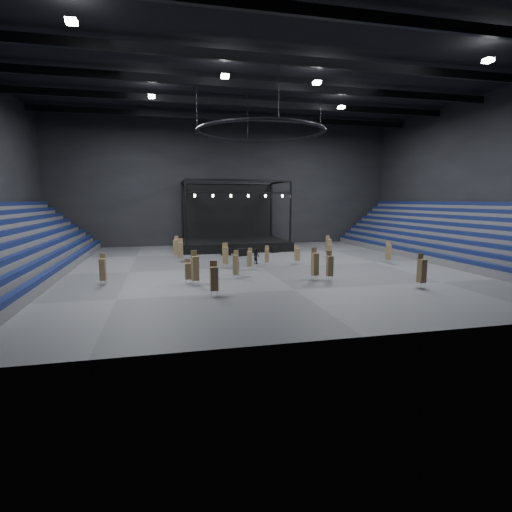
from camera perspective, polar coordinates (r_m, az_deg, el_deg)
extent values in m
plane|color=#4B4B4D|center=(39.61, 0.66, -1.57)|extent=(50.00, 50.00, 0.00)
cube|color=black|center=(40.69, 0.70, 24.29)|extent=(50.00, 42.00, 0.20)
cube|color=black|center=(59.71, -4.20, 10.30)|extent=(50.00, 0.20, 18.00)
cube|color=black|center=(19.47, 16.09, 14.82)|extent=(50.00, 0.20, 18.00)
cube|color=black|center=(51.20, 29.44, 9.69)|extent=(0.20, 42.00, 18.00)
cube|color=#4F4F52|center=(40.30, -30.41, -1.98)|extent=(7.20, 40.00, 0.75)
cube|color=#0D1A3B|center=(39.35, -25.91, -1.04)|extent=(0.59, 40.00, 0.40)
cube|color=#4F4F52|center=(40.38, -31.06, -1.47)|extent=(6.30, 40.00, 1.50)
cube|color=#0D1A3B|center=(39.46, -27.24, 0.00)|extent=(0.59, 40.00, 0.40)
cube|color=#4F4F52|center=(40.47, -31.70, -0.96)|extent=(5.40, 40.00, 2.25)
cube|color=#0D1A3B|center=(39.61, -28.58, 1.03)|extent=(0.59, 40.00, 0.40)
cube|color=#4F4F52|center=(40.57, -32.34, -0.45)|extent=(4.50, 40.00, 3.00)
cube|color=#0D1A3B|center=(39.79, -29.90, 2.05)|extent=(0.59, 40.00, 0.40)
cube|color=#0D1A3B|center=(40.00, -31.21, 3.07)|extent=(0.59, 40.00, 0.40)
cube|color=#0D1A3B|center=(40.25, -32.50, 4.07)|extent=(0.59, 40.00, 0.40)
cube|color=#4F4F52|center=(49.19, 25.65, -0.05)|extent=(7.20, 40.00, 0.75)
cube|color=#0D1A3B|center=(47.14, 22.58, 0.52)|extent=(0.59, 40.00, 0.40)
cube|color=#4F4F52|center=(49.43, 26.09, 0.40)|extent=(6.30, 40.00, 1.50)
cube|color=#0D1A3B|center=(47.59, 23.51, 1.44)|extent=(0.59, 40.00, 0.40)
cube|color=#4F4F52|center=(49.67, 26.52, 0.84)|extent=(5.40, 40.00, 2.25)
cube|color=#0D1A3B|center=(48.06, 24.42, 2.35)|extent=(0.59, 40.00, 0.40)
cube|color=#4F4F52|center=(49.92, 26.94, 1.28)|extent=(4.50, 40.00, 3.00)
cube|color=#0D1A3B|center=(48.55, 25.31, 3.23)|extent=(0.59, 40.00, 0.40)
cube|color=#4F4F52|center=(50.17, 27.36, 1.72)|extent=(3.60, 40.00, 3.75)
cube|color=#0D1A3B|center=(49.07, 26.19, 4.10)|extent=(0.59, 40.00, 0.40)
cube|color=#4F4F52|center=(50.43, 27.78, 2.15)|extent=(2.70, 40.00, 4.50)
cube|color=#0D1A3B|center=(49.61, 27.05, 4.95)|extent=(0.59, 40.00, 0.40)
cube|color=#4F4F52|center=(50.70, 28.19, 2.57)|extent=(1.80, 40.00, 5.25)
cube|color=#0D1A3B|center=(50.17, 27.90, 5.78)|extent=(0.59, 40.00, 0.40)
cube|color=#4F4F52|center=(50.97, 28.60, 2.99)|extent=(0.90, 40.00, 6.00)
cube|color=#0D1A3B|center=(50.75, 28.73, 6.59)|extent=(0.59, 40.00, 0.40)
cube|color=black|center=(54.57, -3.22, 1.69)|extent=(14.00, 10.00, 1.20)
cube|color=black|center=(58.99, -4.06, 6.63)|extent=(13.30, 0.30, 8.00)
cylinder|color=black|center=(48.93, -10.00, 6.14)|extent=(0.24, 0.24, 7.80)
cylinder|color=black|center=(58.12, -10.51, 6.40)|extent=(0.24, 0.24, 7.80)
cylinder|color=black|center=(51.38, 4.95, 6.31)|extent=(0.24, 0.24, 7.80)
cylinder|color=black|center=(60.19, 2.23, 6.58)|extent=(0.24, 0.24, 7.80)
cube|color=black|center=(49.77, -2.37, 10.77)|extent=(13.40, 0.25, 0.25)
cube|color=black|center=(58.82, -4.07, 10.33)|extent=(13.40, 0.25, 0.25)
cube|color=black|center=(49.72, -2.35, 9.05)|extent=(13.40, 0.20, 0.20)
cylinder|color=white|center=(48.98, -8.76, 8.51)|extent=(0.24, 0.24, 0.35)
cylinder|color=white|center=(49.20, -6.17, 8.55)|extent=(0.24, 0.24, 0.35)
cylinder|color=white|center=(49.52, -3.62, 8.58)|extent=(0.24, 0.24, 0.35)
cylinder|color=white|center=(49.93, -1.10, 8.59)|extent=(0.24, 0.24, 0.35)
cylinder|color=white|center=(50.44, 1.37, 8.58)|extent=(0.24, 0.24, 0.35)
cylinder|color=white|center=(51.03, 3.79, 8.56)|extent=(0.24, 0.24, 0.35)
torus|color=black|center=(39.58, 0.69, 17.33)|extent=(12.30, 12.30, 0.30)
cylinder|color=black|center=(41.86, 9.22, 20.20)|extent=(0.04, 0.04, 5.00)
cylinder|color=black|center=(45.78, -1.20, 19.23)|extent=(0.04, 0.04, 5.00)
cylinder|color=black|center=(39.11, -8.49, 21.09)|extent=(0.04, 0.04, 5.00)
cylinder|color=black|center=(34.43, 3.28, 22.99)|extent=(0.04, 0.04, 5.00)
cube|color=black|center=(26.93, 9.62, 31.11)|extent=(49.00, 0.35, 0.70)
cube|color=black|center=(34.00, 3.83, 26.17)|extent=(49.00, 0.35, 0.70)
cube|color=black|center=(40.47, 0.70, 23.20)|extent=(49.00, 0.35, 0.70)
cube|color=black|center=(47.10, -1.48, 21.02)|extent=(49.00, 0.35, 0.70)
cube|color=black|center=(54.78, -3.26, 19.16)|extent=(49.00, 0.35, 0.70)
cube|color=white|center=(28.20, -24.87, 28.11)|extent=(0.60, 0.60, 0.25)
cube|color=white|center=(36.27, 30.23, 22.99)|extent=(0.60, 0.60, 0.25)
cube|color=white|center=(43.12, -14.69, 21.18)|extent=(0.60, 0.60, 0.25)
cube|color=white|center=(47.24, 12.08, 20.07)|extent=(0.60, 0.60, 0.25)
cube|color=white|center=(35.78, -4.46, 24.23)|extent=(0.60, 0.60, 0.25)
cube|color=white|center=(37.80, 8.71, 23.28)|extent=(0.60, 0.60, 0.25)
cube|color=black|center=(48.10, -4.30, 0.59)|extent=(1.30, 0.84, 0.80)
cube|color=black|center=(47.40, -1.95, 0.55)|extent=(1.48, 1.04, 0.89)
cube|color=black|center=(50.54, 2.71, 0.94)|extent=(1.28, 0.98, 0.76)
cylinder|color=silver|center=(41.36, 5.72, -0.94)|extent=(0.03, 0.03, 0.38)
cylinder|color=silver|center=(41.69, 5.56, -0.86)|extent=(0.03, 0.03, 0.38)
cylinder|color=silver|center=(41.47, 6.19, -0.92)|extent=(0.03, 0.03, 0.38)
cylinder|color=silver|center=(41.81, 6.03, -0.84)|extent=(0.03, 0.03, 0.38)
cube|color=olive|center=(41.46, 5.89, 0.23)|extent=(0.48, 0.48, 1.27)
cube|color=olive|center=(41.56, 5.81, 1.06)|extent=(0.44, 0.09, 0.70)
cylinder|color=silver|center=(31.16, -8.98, -3.91)|extent=(0.03, 0.03, 0.41)
cylinder|color=silver|center=(31.54, -9.03, -3.77)|extent=(0.03, 0.03, 0.41)
cylinder|color=silver|center=(31.19, -8.26, -3.89)|extent=(0.03, 0.03, 0.41)
cylinder|color=silver|center=(31.57, -8.32, -3.74)|extent=(0.03, 0.03, 0.41)
cube|color=olive|center=(31.15, -8.69, -1.77)|extent=(0.61, 0.61, 1.87)
cube|color=olive|center=(31.21, -8.86, -0.12)|extent=(0.47, 0.19, 1.03)
cylinder|color=silver|center=(33.34, -21.30, -3.63)|extent=(0.03, 0.03, 0.36)
cylinder|color=silver|center=(33.67, -21.22, -3.51)|extent=(0.03, 0.03, 0.36)
cylinder|color=silver|center=(33.29, -20.71, -3.61)|extent=(0.03, 0.03, 0.36)
cylinder|color=silver|center=(33.63, -20.63, -3.50)|extent=(0.03, 0.03, 0.36)
cube|color=olive|center=(33.30, -21.05, -1.82)|extent=(0.48, 0.48, 1.71)
cube|color=olive|center=(33.35, -21.04, -0.40)|extent=(0.42, 0.10, 0.94)
cylinder|color=silver|center=(43.79, 18.26, -0.79)|extent=(0.03, 0.03, 0.40)
cylinder|color=silver|center=(44.11, 18.01, -0.72)|extent=(0.03, 0.03, 0.40)
cylinder|color=silver|center=(43.99, 18.69, -0.77)|extent=(0.03, 0.03, 0.40)
cylinder|color=silver|center=(44.31, 18.43, -0.70)|extent=(0.03, 0.03, 0.40)
cube|color=olive|center=(43.92, 18.40, 0.52)|extent=(0.56, 0.56, 1.56)
cube|color=olive|center=(44.02, 18.35, 1.50)|extent=(0.47, 0.14, 0.86)
cylinder|color=silver|center=(31.86, -9.96, -3.70)|extent=(0.03, 0.03, 0.38)
cylinder|color=silver|center=(32.22, -10.00, -3.57)|extent=(0.03, 0.03, 0.38)
cylinder|color=silver|center=(31.88, -9.31, -3.68)|extent=(0.03, 0.03, 0.38)
cylinder|color=silver|center=(32.24, -9.35, -3.55)|extent=(0.03, 0.03, 0.38)
cube|color=olive|center=(31.89, -9.69, -2.15)|extent=(0.48, 0.48, 1.29)
cube|color=olive|center=(31.98, -9.75, -1.04)|extent=(0.44, 0.07, 0.71)
cylinder|color=silver|center=(38.59, -4.64, -1.52)|extent=(0.03, 0.03, 0.44)
cylinder|color=silver|center=(39.00, -4.74, -1.42)|extent=(0.03, 0.03, 0.44)
cylinder|color=silver|center=(38.65, -4.03, -1.50)|extent=(0.03, 0.03, 0.44)
cylinder|color=silver|center=(39.06, -4.12, -1.40)|extent=(0.03, 0.03, 0.44)
cube|color=olive|center=(38.67, -4.40, 0.08)|extent=(0.56, 0.56, 1.65)
cube|color=olive|center=(38.79, -4.44, 1.26)|extent=(0.51, 0.09, 0.91)
cylinder|color=silver|center=(45.28, 10.29, -0.27)|extent=(0.03, 0.03, 0.35)
cylinder|color=silver|center=(45.59, 10.13, -0.21)|extent=(0.03, 0.03, 0.35)
cylinder|color=silver|center=(45.42, 10.68, -0.25)|extent=(0.03, 0.03, 0.35)
cylinder|color=silver|center=(45.72, 10.51, -0.19)|extent=(0.03, 0.03, 0.35)
cube|color=olive|center=(45.39, 10.43, 0.83)|extent=(0.56, 0.56, 1.34)
cube|color=olive|center=(45.44, 10.29, 1.63)|extent=(0.39, 0.21, 0.74)
cylinder|color=silver|center=(33.24, 10.29, -3.22)|extent=(0.03, 0.03, 0.39)
cylinder|color=silver|center=(33.57, 10.04, -3.10)|extent=(0.03, 0.03, 0.39)
cylinder|color=silver|center=(33.38, 10.87, -3.18)|extent=(0.03, 0.03, 0.39)
cylinder|color=silver|center=(33.71, 10.62, -3.07)|extent=(0.03, 0.03, 0.39)
cube|color=olive|center=(33.30, 10.50, -1.41)|extent=(0.46, 0.46, 1.66)
cube|color=olive|center=(33.35, 10.40, -0.03)|extent=(0.44, 0.06, 0.91)
cylinder|color=silver|center=(33.29, 8.19, -3.14)|extent=(0.03, 0.03, 0.40)
cylinder|color=silver|center=(33.64, 7.96, -3.02)|extent=(0.03, 0.03, 0.40)
cylinder|color=silver|center=(33.43, 8.81, -3.10)|extent=(0.03, 0.03, 0.40)
cylinder|color=silver|center=(33.78, 8.57, -2.98)|extent=(0.03, 0.03, 0.40)
cube|color=olive|center=(33.34, 8.42, -1.16)|extent=(0.56, 0.56, 1.85)
cube|color=olive|center=(33.38, 8.27, 0.38)|extent=(0.47, 0.14, 1.02)
cylinder|color=silver|center=(46.20, -11.56, -0.11)|extent=(0.03, 0.03, 0.40)
cylinder|color=silver|center=(46.58, -11.57, -0.04)|extent=(0.03, 0.03, 0.40)
cylinder|color=silver|center=(46.21, -11.08, -0.09)|extent=(0.03, 0.03, 0.40)
cylinder|color=silver|center=(46.59, -11.10, -0.03)|extent=(0.03, 0.03, 0.40)
cube|color=olive|center=(46.26, -11.36, 1.23)|extent=(0.64, 0.64, 1.71)
cube|color=olive|center=(46.36, -11.29, 2.25)|extent=(0.45, 0.25, 0.94)
cylinder|color=silver|center=(47.17, 10.17, 0.11)|extent=(0.03, 0.03, 0.43)
cylinder|color=silver|center=(47.55, 9.98, 0.18)|extent=(0.03, 0.03, 0.43)
cylinder|color=silver|center=(47.34, 10.63, 0.13)|extent=(0.03, 0.03, 0.43)
cylinder|color=silver|center=(47.71, 10.43, 0.20)|extent=(0.03, 0.03, 0.43)
cube|color=olive|center=(47.31, 10.33, 1.41)|extent=(0.61, 0.61, 1.66)
cube|color=olive|center=(47.41, 10.21, 2.37)|extent=(0.50, 0.16, 0.91)
cylinder|color=silver|center=(33.58, -3.14, -3.01)|extent=(0.03, 0.03, 0.35)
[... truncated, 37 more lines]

